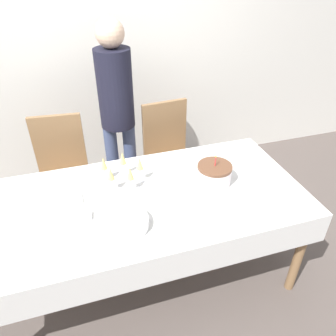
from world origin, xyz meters
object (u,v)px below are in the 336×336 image
at_px(champagne_tray, 122,174).
at_px(dining_chair_far_left, 62,170).
at_px(person_standing, 116,104).
at_px(dining_chair_far_right, 169,152).
at_px(plate_stack_main, 124,223).
at_px(birthday_cake, 214,174).

bearing_deg(champagne_tray, dining_chair_far_left, 122.40).
relative_size(dining_chair_far_left, champagne_tray, 2.81).
relative_size(dining_chair_far_left, person_standing, 0.59).
height_order(dining_chair_far_left, dining_chair_far_right, same).
bearing_deg(dining_chair_far_right, plate_stack_main, -119.96).
height_order(birthday_cake, champagne_tray, birthday_cake).
bearing_deg(dining_chair_far_left, person_standing, 15.09).
relative_size(plate_stack_main, person_standing, 0.17).
relative_size(champagne_tray, plate_stack_main, 1.24).
height_order(dining_chair_far_right, birthday_cake, dining_chair_far_right).
bearing_deg(dining_chair_far_left, champagne_tray, -57.60).
distance_m(dining_chair_far_right, plate_stack_main, 1.20).
bearing_deg(person_standing, champagne_tray, -98.58).
height_order(plate_stack_main, person_standing, person_standing).
bearing_deg(person_standing, birthday_cake, -63.36).
relative_size(dining_chair_far_left, dining_chair_far_right, 1.00).
distance_m(dining_chair_far_left, person_standing, 0.69).
bearing_deg(birthday_cake, dining_chair_far_right, 94.13).
xyz_separation_m(dining_chair_far_left, plate_stack_main, (0.33, -1.02, 0.24)).
bearing_deg(dining_chair_far_left, plate_stack_main, -72.22).
bearing_deg(dining_chair_far_left, dining_chair_far_right, 0.00).
bearing_deg(person_standing, dining_chair_far_left, -164.91).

